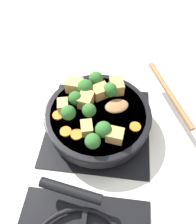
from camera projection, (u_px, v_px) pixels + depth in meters
ground_plane at (98, 126)px, 0.67m from camera, size 2.40×2.40×0.00m
front_burner_grate at (98, 124)px, 0.66m from camera, size 0.31×0.31×0.03m
skillet_pan at (98, 117)px, 0.63m from camera, size 0.30×0.39×0.05m
wooden_spoon at (149, 98)px, 0.63m from camera, size 0.25×0.25×0.02m
tofu_cube_center_large at (115, 135)px, 0.55m from camera, size 0.05×0.04×0.03m
tofu_cube_near_handle at (75, 86)px, 0.64m from camera, size 0.05×0.04×0.04m
tofu_cube_east_chunk at (87, 128)px, 0.56m from camera, size 0.04×0.04×0.03m
tofu_cube_west_chunk at (100, 91)px, 0.63m from camera, size 0.06×0.06×0.04m
tofu_cube_back_piece at (117, 86)px, 0.64m from camera, size 0.05×0.06×0.04m
tofu_cube_front_piece at (86, 100)px, 0.61m from camera, size 0.05×0.05×0.04m
tofu_cube_mid_small at (63, 104)px, 0.61m from camera, size 0.04×0.04×0.03m
broccoli_floret_near_spoon at (85, 87)px, 0.63m from camera, size 0.05×0.05×0.05m
broccoli_floret_center_top at (75, 98)px, 0.61m from camera, size 0.04×0.04×0.05m
broccoli_floret_east_rim at (68, 113)px, 0.58m from camera, size 0.04×0.04×0.05m
broccoli_floret_west_rim at (91, 141)px, 0.53m from camera, size 0.04×0.04×0.05m
broccoli_floret_north_edge at (103, 130)px, 0.55m from camera, size 0.04×0.04×0.05m
broccoli_floret_south_cluster at (110, 90)px, 0.62m from camera, size 0.04×0.04×0.05m
broccoli_floret_mid_floret at (96, 79)px, 0.65m from camera, size 0.04×0.04×0.05m
broccoli_floret_small_inner at (89, 110)px, 0.58m from camera, size 0.04×0.04×0.05m
carrot_slice_orange_thin at (58, 115)px, 0.60m from camera, size 0.03×0.03×0.01m
carrot_slice_near_center at (135, 127)px, 0.58m from camera, size 0.03×0.03×0.01m
carrot_slice_edge_slice at (77, 134)px, 0.57m from camera, size 0.03×0.03×0.01m
carrot_slice_under_broccoli at (66, 131)px, 0.57m from camera, size 0.03×0.03×0.01m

